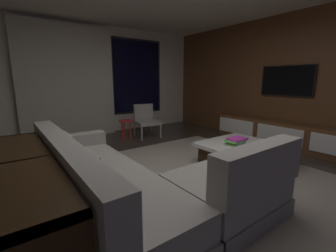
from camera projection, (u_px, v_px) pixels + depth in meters
name	position (u px, v px, depth m)	size (l,w,h in m)	color
floor	(185.00, 184.00, 3.02)	(9.20, 9.20, 0.00)	#332B26
back_wall_with_window	(88.00, 81.00, 5.56)	(6.60, 0.30, 2.70)	beige
media_wall	(302.00, 81.00, 4.54)	(0.12, 7.80, 2.70)	brown
area_rug	(209.00, 179.00, 3.15)	(3.20, 3.80, 0.01)	gray
sectional_couch	(135.00, 186.00, 2.33)	(1.98, 2.50, 0.82)	gray
coffee_table	(243.00, 155.00, 3.63)	(1.16, 1.16, 0.36)	#301E0E
book_stack_on_coffee_table	(236.00, 141.00, 3.55)	(0.31, 0.24, 0.12)	#8EB164
accent_chair_near_window	(146.00, 119.00, 5.52)	(0.62, 0.64, 0.78)	#B2ADA0
side_stool	(126.00, 124.00, 5.20)	(0.32, 0.32, 0.46)	red
media_console	(286.00, 135.00, 4.63)	(0.46, 3.10, 0.52)	brown
mounted_tv	(287.00, 81.00, 4.67)	(0.05, 1.07, 0.62)	black
console_table_behind_couch	(29.00, 197.00, 1.88)	(0.40, 2.10, 0.74)	#301E0E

